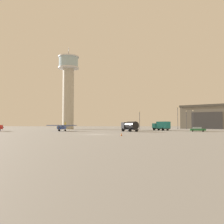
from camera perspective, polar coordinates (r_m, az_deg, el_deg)
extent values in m
plane|color=gray|center=(55.91, -3.52, -5.06)|extent=(400.00, 400.00, 0.00)
cylinder|color=#B2AD9E|center=(114.36, -9.87, 2.99)|extent=(4.94, 4.94, 27.17)
cylinder|color=silver|center=(116.55, -9.81, 9.79)|extent=(9.30, 9.30, 0.60)
cylinder|color=#99B7C6|center=(117.12, -9.80, 11.00)|extent=(8.56, 8.56, 4.44)
cylinder|color=silver|center=(117.73, -9.79, 12.16)|extent=(9.30, 9.30, 0.50)
cylinder|color=#38383D|center=(118.33, -9.78, 13.22)|extent=(0.16, 0.16, 4.00)
cube|color=#6B665B|center=(133.90, 22.02, -1.29)|extent=(33.67, 33.04, 10.34)
cube|color=#4A4740|center=(134.14, 21.98, 1.13)|extent=(34.51, 33.88, 1.00)
cube|color=#38383A|center=(123.23, 20.60, -1.81)|extent=(11.23, 8.64, 7.76)
cylinder|color=#2847A8|center=(81.62, -11.27, -3.46)|extent=(1.91, 6.03, 1.18)
cone|color=#38383D|center=(78.61, -12.04, -3.48)|extent=(0.93, 0.95, 0.82)
cube|color=#38383D|center=(78.61, -12.04, -3.48)|extent=(0.10, 0.07, 1.80)
cube|color=#2847A8|center=(81.34, -11.33, -2.98)|extent=(9.60, 2.61, 0.19)
cylinder|color=gold|center=(81.86, -12.34, -3.24)|extent=(0.94, 0.19, 1.29)
cylinder|color=gold|center=(80.86, -10.32, -3.27)|extent=(0.94, 0.19, 1.29)
cube|color=#99B7C6|center=(80.54, -11.53, -3.24)|extent=(1.07, 1.15, 0.66)
cone|color=#2847A8|center=(84.64, -10.56, -3.38)|extent=(1.04, 1.43, 0.88)
cube|color=gold|center=(84.63, -10.55, -2.86)|extent=(0.24, 1.05, 1.61)
cube|color=#2847A8|center=(84.64, -10.56, -3.28)|extent=(2.93, 1.21, 0.09)
cylinder|color=black|center=(79.49, -11.82, -4.11)|extent=(0.58, 0.23, 0.57)
cylinder|color=black|center=(82.16, -11.92, -4.06)|extent=(0.58, 0.23, 0.57)
cylinder|color=black|center=(81.48, -10.54, -4.08)|extent=(0.58, 0.23, 0.57)
cone|color=#38383D|center=(90.23, -23.47, -3.21)|extent=(1.19, 1.19, 0.83)
cube|color=#38383D|center=(90.23, -23.47, -3.21)|extent=(0.11, 0.11, 1.81)
cylinder|color=black|center=(89.86, -24.01, -3.76)|extent=(0.54, 0.49, 0.57)
cube|color=#38383D|center=(76.31, 4.09, -3.97)|extent=(4.76, 6.73, 0.24)
cube|color=black|center=(78.33, 3.21, -3.10)|extent=(3.05, 2.77, 2.05)
cube|color=#99B7C6|center=(79.08, 2.90, -2.80)|extent=(1.92, 1.04, 1.03)
cylinder|color=black|center=(75.38, 4.50, -3.01)|extent=(4.06, 4.97, 2.30)
cylinder|color=black|center=(77.74, 2.52, -4.04)|extent=(1.02, 0.70, 1.00)
cylinder|color=black|center=(78.86, 3.94, -4.01)|extent=(1.02, 0.70, 1.00)
cylinder|color=black|center=(74.06, 4.12, -4.10)|extent=(1.02, 0.70, 1.00)
cylinder|color=black|center=(75.22, 5.59, -4.07)|extent=(1.02, 0.70, 1.00)
cube|color=#38383D|center=(90.36, 11.05, -3.73)|extent=(5.32, 6.77, 0.24)
cube|color=teal|center=(92.15, 10.00, -3.10)|extent=(3.06, 2.91, 1.76)
cube|color=#99B7C6|center=(92.81, 9.63, -2.88)|extent=(1.76, 1.18, 0.88)
cube|color=teal|center=(89.54, 11.53, -2.90)|extent=(4.52, 5.17, 2.38)
cylinder|color=black|center=(91.39, 9.53, -3.81)|extent=(0.99, 0.77, 1.00)
cylinder|color=black|center=(92.84, 10.53, -3.78)|extent=(0.99, 0.77, 1.00)
cylinder|color=black|center=(88.13, 11.45, -3.83)|extent=(0.99, 0.77, 1.00)
cylinder|color=black|center=(89.64, 12.45, -3.80)|extent=(0.99, 0.77, 1.00)
cube|color=#287A42|center=(78.58, 18.84, -3.81)|extent=(4.67, 2.78, 0.55)
cube|color=#99B7C6|center=(78.56, 18.68, -3.43)|extent=(2.76, 2.14, 0.50)
cylinder|color=black|center=(79.50, 19.85, -3.98)|extent=(0.33, 0.66, 0.64)
cylinder|color=black|center=(77.89, 19.94, -4.00)|extent=(0.33, 0.66, 0.64)
cylinder|color=black|center=(79.31, 17.76, -4.01)|extent=(0.33, 0.66, 0.64)
cylinder|color=black|center=(77.70, 17.82, -4.04)|extent=(0.33, 0.66, 0.64)
cylinder|color=#38383D|center=(105.15, 6.25, -1.98)|extent=(0.18, 0.18, 7.24)
sphere|color=#F9E5B2|center=(105.27, 6.24, 0.11)|extent=(0.44, 0.44, 0.44)
cylinder|color=#38383D|center=(110.19, 14.64, -1.39)|extent=(0.18, 0.18, 9.35)
sphere|color=#F9E5B2|center=(110.41, 14.61, 1.15)|extent=(0.44, 0.44, 0.44)
cylinder|color=#38383D|center=(104.56, 17.87, -1.83)|extent=(0.18, 0.18, 7.34)
sphere|color=#F9E5B2|center=(104.69, 17.84, 0.30)|extent=(0.44, 0.44, 0.44)
cylinder|color=#38383D|center=(113.00, 16.50, -1.86)|extent=(0.18, 0.18, 7.56)
sphere|color=#F9E5B2|center=(113.13, 16.47, 0.17)|extent=(0.44, 0.44, 0.44)
cube|color=black|center=(48.45, 2.13, -5.39)|extent=(0.36, 0.36, 0.04)
cone|color=orange|center=(48.44, 2.13, -5.05)|extent=(0.30, 0.30, 0.54)
cylinder|color=white|center=(48.44, 2.13, -5.02)|extent=(0.21, 0.21, 0.08)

